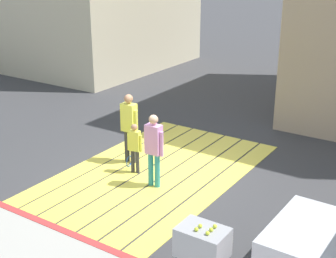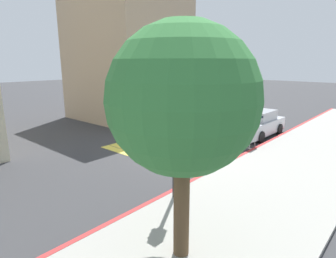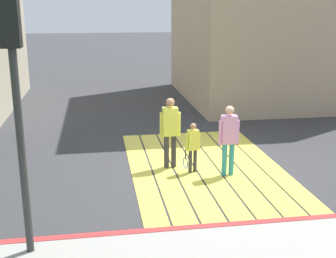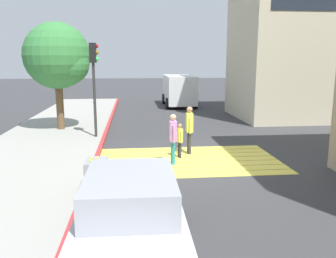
{
  "view_description": "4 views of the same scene",
  "coord_description": "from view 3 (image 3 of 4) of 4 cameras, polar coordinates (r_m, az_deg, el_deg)",
  "views": [
    {
      "loc": [
        -8.74,
        -6.18,
        5.08
      ],
      "look_at": [
        0.53,
        -0.04,
        0.99
      ],
      "focal_mm": 51.58,
      "sensor_mm": 36.0,
      "label": 1
    },
    {
      "loc": [
        -9.11,
        10.4,
        4.47
      ],
      "look_at": [
        -0.17,
        0.25,
        1.24
      ],
      "focal_mm": 30.22,
      "sensor_mm": 36.0,
      "label": 2
    },
    {
      "loc": [
        -10.35,
        2.66,
        3.98
      ],
      "look_at": [
        0.61,
        0.87,
        0.9
      ],
      "focal_mm": 47.51,
      "sensor_mm": 36.0,
      "label": 3
    },
    {
      "loc": [
        -1.93,
        -11.85,
        3.48
      ],
      "look_at": [
        -0.69,
        0.33,
        1.09
      ],
      "focal_mm": 37.38,
      "sensor_mm": 36.0,
      "label": 4
    }
  ],
  "objects": [
    {
      "name": "ground_plane",
      "position": [
        11.4,
        4.84,
        -4.98
      ],
      "size": [
        120.0,
        120.0,
        0.0
      ],
      "primitive_type": "plane",
      "color": "#38383A"
    },
    {
      "name": "pedestrian_child_with_racket",
      "position": [
        10.85,
        3.16,
        -2.08
      ],
      "size": [
        0.28,
        0.41,
        1.26
      ],
      "color": "#333338",
      "rests_on": "ground"
    },
    {
      "name": "crosswalk_stripes",
      "position": [
        11.4,
        4.84,
        -4.96
      ],
      "size": [
        6.4,
        3.8,
        0.01
      ],
      "color": "#EAD64C",
      "rests_on": "ground"
    },
    {
      "name": "curb_painted",
      "position": [
        8.53,
        10.23,
        -12.08
      ],
      "size": [
        0.16,
        40.0,
        0.13
      ],
      "primitive_type": "cube",
      "color": "#BC3333",
      "rests_on": "ground"
    },
    {
      "name": "pedestrian_adult_lead",
      "position": [
        11.07,
        0.27,
        0.17
      ],
      "size": [
        0.23,
        0.53,
        1.81
      ],
      "color": "#333338",
      "rests_on": "ground"
    },
    {
      "name": "pedestrian_adult_trailing",
      "position": [
        10.65,
        7.81,
        -0.85
      ],
      "size": [
        0.23,
        0.51,
        1.73
      ],
      "color": "teal",
      "rests_on": "ground"
    },
    {
      "name": "traffic_light_corner",
      "position": [
        6.94,
        -19.1,
        6.83
      ],
      "size": [
        0.39,
        0.28,
        4.24
      ],
      "color": "#2D2D2D",
      "rests_on": "ground"
    }
  ]
}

